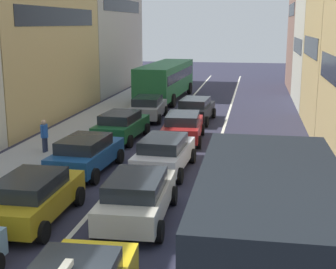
# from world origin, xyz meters

# --- Properties ---
(sidewalk_left) EXTENTS (2.60, 64.00, 0.14)m
(sidewalk_left) POSITION_xyz_m (-6.70, 20.00, 0.07)
(sidewalk_left) COLOR #A1A1A1
(sidewalk_left) RESTS_ON ground
(lane_stripe_left) EXTENTS (0.16, 60.00, 0.01)m
(lane_stripe_left) POSITION_xyz_m (-1.70, 20.00, 0.01)
(lane_stripe_left) COLOR silver
(lane_stripe_left) RESTS_ON ground
(lane_stripe_right) EXTENTS (0.16, 60.00, 0.01)m
(lane_stripe_right) POSITION_xyz_m (1.70, 20.00, 0.01)
(lane_stripe_right) COLOR silver
(lane_stripe_right) RESTS_ON ground
(building_row_left) EXTENTS (7.20, 43.90, 13.97)m
(building_row_left) POSITION_xyz_m (-12.00, 22.16, 6.60)
(building_row_left) COLOR beige
(building_row_left) RESTS_ON ground
(removalist_box_truck) EXTENTS (2.75, 7.72, 3.58)m
(removalist_box_truck) POSITION_xyz_m (3.70, 2.02, 1.97)
(removalist_box_truck) COLOR navy
(removalist_box_truck) RESTS_ON ground
(sedan_centre_lane_second) EXTENTS (2.17, 4.35, 1.49)m
(sedan_centre_lane_second) POSITION_xyz_m (-0.05, 6.93, 0.80)
(sedan_centre_lane_second) COLOR beige
(sedan_centre_lane_second) RESTS_ON ground
(wagon_left_lane_second) EXTENTS (2.09, 4.32, 1.49)m
(wagon_left_lane_second) POSITION_xyz_m (-3.20, 6.33, 0.80)
(wagon_left_lane_second) COLOR #B29319
(wagon_left_lane_second) RESTS_ON ground
(hatchback_centre_lane_third) EXTENTS (2.22, 4.38, 1.49)m
(hatchback_centre_lane_third) POSITION_xyz_m (-0.17, 12.09, 0.80)
(hatchback_centre_lane_third) COLOR silver
(hatchback_centre_lane_third) RESTS_ON ground
(sedan_left_lane_third) EXTENTS (2.26, 4.40, 1.49)m
(sedan_left_lane_third) POSITION_xyz_m (-3.32, 11.47, 0.80)
(sedan_left_lane_third) COLOR #194C8C
(sedan_left_lane_third) RESTS_ON ground
(coupe_centre_lane_fourth) EXTENTS (2.24, 4.39, 1.49)m
(coupe_centre_lane_fourth) POSITION_xyz_m (-0.19, 17.42, 0.80)
(coupe_centre_lane_fourth) COLOR #A51E1E
(coupe_centre_lane_fourth) RESTS_ON ground
(sedan_left_lane_fourth) EXTENTS (2.30, 4.41, 1.49)m
(sedan_left_lane_fourth) POSITION_xyz_m (-3.40, 17.12, 0.80)
(sedan_left_lane_fourth) COLOR #19592D
(sedan_left_lane_fourth) RESTS_ON ground
(sedan_centre_lane_fifth) EXTENTS (2.28, 4.40, 1.49)m
(sedan_centre_lane_fifth) POSITION_xyz_m (-0.18, 22.61, 0.80)
(sedan_centre_lane_fifth) COLOR black
(sedan_centre_lane_fifth) RESTS_ON ground
(sedan_left_lane_fifth) EXTENTS (2.20, 4.37, 1.49)m
(sedan_left_lane_fifth) POSITION_xyz_m (-3.22, 22.78, 0.80)
(sedan_left_lane_fifth) COLOR gray
(sedan_left_lane_fifth) RESTS_ON ground
(sedan_right_lane_behind_truck) EXTENTS (2.17, 4.35, 1.49)m
(sedan_right_lane_behind_truck) POSITION_xyz_m (3.32, 9.02, 0.80)
(sedan_right_lane_behind_truck) COLOR #759EB7
(sedan_right_lane_behind_truck) RESTS_ON ground
(bus_mid_queue_primary) EXTENTS (3.14, 10.60, 2.90)m
(bus_mid_queue_primary) POSITION_xyz_m (-3.57, 30.86, 1.76)
(bus_mid_queue_primary) COLOR #1E6033
(bus_mid_queue_primary) RESTS_ON ground
(pedestrian_near_kerb) EXTENTS (0.34, 0.54, 1.66)m
(pedestrian_near_kerb) POSITION_xyz_m (-6.12, 13.71, 0.95)
(pedestrian_near_kerb) COLOR #262D47
(pedestrian_near_kerb) RESTS_ON ground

